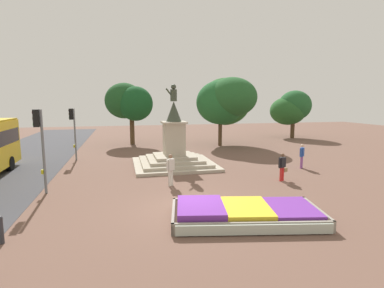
{
  "coord_description": "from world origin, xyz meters",
  "views": [
    {
      "loc": [
        -2.65,
        -11.19,
        4.34
      ],
      "look_at": [
        0.83,
        3.59,
        2.15
      ],
      "focal_mm": 28.0,
      "sensor_mm": 36.0,
      "label": 1
    }
  ],
  "objects_px": {
    "statue_monument": "(174,152)",
    "traffic_light_mid_block": "(40,137)",
    "flower_planter": "(244,213)",
    "pedestrian_with_handbag": "(282,166)",
    "traffic_light_far_corner": "(73,125)",
    "pedestrian_near_planter": "(171,168)",
    "kerb_bollard_mid_a": "(1,229)",
    "pedestrian_crossing_plaza": "(302,154)"
  },
  "relations": [
    {
      "from": "flower_planter",
      "to": "traffic_light_mid_block",
      "type": "bearing_deg",
      "value": 146.96
    },
    {
      "from": "pedestrian_with_handbag",
      "to": "kerb_bollard_mid_a",
      "type": "xyz_separation_m",
      "value": [
        -12.16,
        -4.63,
        -0.39
      ]
    },
    {
      "from": "flower_planter",
      "to": "pedestrian_with_handbag",
      "type": "bearing_deg",
      "value": 47.8
    },
    {
      "from": "traffic_light_mid_block",
      "to": "flower_planter",
      "type": "bearing_deg",
      "value": -33.04
    },
    {
      "from": "pedestrian_near_planter",
      "to": "pedestrian_crossing_plaza",
      "type": "height_order",
      "value": "pedestrian_near_planter"
    },
    {
      "from": "traffic_light_far_corner",
      "to": "pedestrian_crossing_plaza",
      "type": "relative_size",
      "value": 2.41
    },
    {
      "from": "traffic_light_mid_block",
      "to": "traffic_light_far_corner",
      "type": "distance_m",
      "value": 8.2
    },
    {
      "from": "statue_monument",
      "to": "pedestrian_with_handbag",
      "type": "xyz_separation_m",
      "value": [
        5.08,
        -5.23,
        -0.08
      ]
    },
    {
      "from": "statue_monument",
      "to": "traffic_light_mid_block",
      "type": "bearing_deg",
      "value": -146.31
    },
    {
      "from": "traffic_light_mid_block",
      "to": "traffic_light_far_corner",
      "type": "xyz_separation_m",
      "value": [
        0.24,
        8.2,
        -0.1
      ]
    },
    {
      "from": "pedestrian_near_planter",
      "to": "kerb_bollard_mid_a",
      "type": "height_order",
      "value": "pedestrian_near_planter"
    },
    {
      "from": "pedestrian_near_planter",
      "to": "traffic_light_far_corner",
      "type": "bearing_deg",
      "value": 125.02
    },
    {
      "from": "flower_planter",
      "to": "traffic_light_far_corner",
      "type": "bearing_deg",
      "value": 119.94
    },
    {
      "from": "pedestrian_near_planter",
      "to": "pedestrian_crossing_plaza",
      "type": "bearing_deg",
      "value": 13.26
    },
    {
      "from": "traffic_light_far_corner",
      "to": "kerb_bollard_mid_a",
      "type": "bearing_deg",
      "value": -91.08
    },
    {
      "from": "traffic_light_far_corner",
      "to": "kerb_bollard_mid_a",
      "type": "xyz_separation_m",
      "value": [
        -0.25,
        -13.35,
        -2.15
      ]
    },
    {
      "from": "statue_monument",
      "to": "pedestrian_with_handbag",
      "type": "bearing_deg",
      "value": -45.88
    },
    {
      "from": "traffic_light_mid_block",
      "to": "kerb_bollard_mid_a",
      "type": "relative_size",
      "value": 4.47
    },
    {
      "from": "traffic_light_mid_block",
      "to": "kerb_bollard_mid_a",
      "type": "bearing_deg",
      "value": -90.13
    },
    {
      "from": "pedestrian_crossing_plaza",
      "to": "traffic_light_far_corner",
      "type": "bearing_deg",
      "value": 157.29
    },
    {
      "from": "statue_monument",
      "to": "pedestrian_near_planter",
      "type": "xyz_separation_m",
      "value": [
        -1.02,
        -4.81,
        0.02
      ]
    },
    {
      "from": "pedestrian_near_planter",
      "to": "kerb_bollard_mid_a",
      "type": "relative_size",
      "value": 1.87
    },
    {
      "from": "statue_monument",
      "to": "pedestrian_near_planter",
      "type": "height_order",
      "value": "statue_monument"
    },
    {
      "from": "flower_planter",
      "to": "traffic_light_mid_block",
      "type": "xyz_separation_m",
      "value": [
        -7.94,
        5.16,
        2.45
      ]
    },
    {
      "from": "pedestrian_with_handbag",
      "to": "pedestrian_crossing_plaza",
      "type": "height_order",
      "value": "pedestrian_crossing_plaza"
    },
    {
      "from": "pedestrian_with_handbag",
      "to": "pedestrian_crossing_plaza",
      "type": "relative_size",
      "value": 0.97
    },
    {
      "from": "traffic_light_far_corner",
      "to": "pedestrian_crossing_plaza",
      "type": "distance_m",
      "value": 16.1
    },
    {
      "from": "pedestrian_with_handbag",
      "to": "pedestrian_crossing_plaza",
      "type": "distance_m",
      "value": 3.83
    },
    {
      "from": "flower_planter",
      "to": "pedestrian_with_handbag",
      "type": "distance_m",
      "value": 6.3
    },
    {
      "from": "pedestrian_crossing_plaza",
      "to": "statue_monument",
      "type": "bearing_deg",
      "value": 161.24
    },
    {
      "from": "flower_planter",
      "to": "pedestrian_near_planter",
      "type": "relative_size",
      "value": 3.53
    },
    {
      "from": "pedestrian_near_planter",
      "to": "kerb_bollard_mid_a",
      "type": "distance_m",
      "value": 7.91
    },
    {
      "from": "pedestrian_near_planter",
      "to": "traffic_light_mid_block",
      "type": "bearing_deg",
      "value": 179.12
    },
    {
      "from": "pedestrian_crossing_plaza",
      "to": "pedestrian_near_planter",
      "type": "bearing_deg",
      "value": -166.74
    },
    {
      "from": "statue_monument",
      "to": "traffic_light_mid_block",
      "type": "relative_size",
      "value": 1.37
    },
    {
      "from": "traffic_light_far_corner",
      "to": "pedestrian_near_planter",
      "type": "xyz_separation_m",
      "value": [
        5.81,
        -8.29,
        -1.66
      ]
    },
    {
      "from": "traffic_light_far_corner",
      "to": "traffic_light_mid_block",
      "type": "bearing_deg",
      "value": -91.68
    },
    {
      "from": "pedestrian_crossing_plaza",
      "to": "kerb_bollard_mid_a",
      "type": "height_order",
      "value": "pedestrian_crossing_plaza"
    },
    {
      "from": "flower_planter",
      "to": "traffic_light_mid_block",
      "type": "height_order",
      "value": "traffic_light_mid_block"
    },
    {
      "from": "traffic_light_mid_block",
      "to": "pedestrian_with_handbag",
      "type": "distance_m",
      "value": 12.3
    },
    {
      "from": "pedestrian_near_planter",
      "to": "pedestrian_with_handbag",
      "type": "bearing_deg",
      "value": -4.02
    },
    {
      "from": "flower_planter",
      "to": "pedestrian_crossing_plaza",
      "type": "distance_m",
      "value": 10.1
    }
  ]
}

